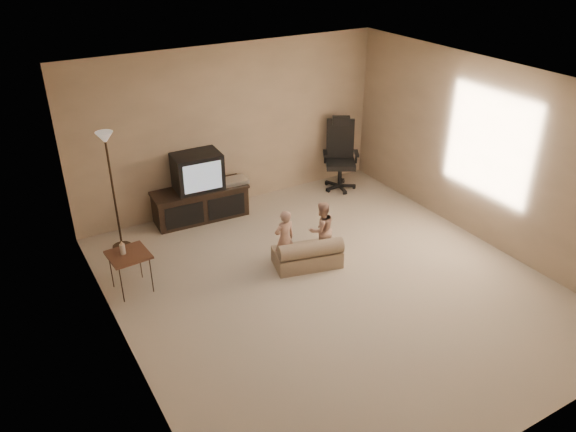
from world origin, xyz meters
name	(u,v)px	position (x,y,z in m)	size (l,w,h in m)	color
floor	(330,285)	(0.00, 0.00, 0.00)	(5.50, 5.50, 0.00)	beige
room_shell	(335,174)	(0.00, 0.00, 1.52)	(5.50, 5.50, 5.50)	silver
tv_stand	(200,192)	(-0.69, 2.49, 0.43)	(1.47, 0.62, 1.04)	black
office_chair	(340,163)	(1.77, 2.35, 0.43)	(0.76, 0.76, 1.20)	black
side_table	(128,255)	(-2.15, 1.16, 0.50)	(0.49, 0.49, 0.69)	brown
floor_lamp	(109,166)	(-1.99, 2.22, 1.23)	(0.26, 0.26, 1.69)	#2E2014
child_sofa	(308,255)	(-0.01, 0.52, 0.17)	(0.95, 0.68, 0.42)	tan
toddler_left	(285,239)	(-0.26, 0.68, 0.40)	(0.29, 0.21, 0.81)	tan
toddler_right	(321,229)	(0.30, 0.67, 0.39)	(0.38, 0.21, 0.79)	tan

